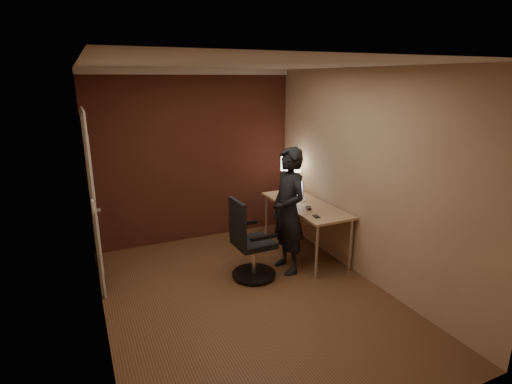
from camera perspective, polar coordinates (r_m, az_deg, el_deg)
room at (r=5.46m, az=-10.36°, el=5.08°), size 4.00×4.00×4.00m
desk at (r=5.54m, az=7.67°, el=-2.86°), size 0.60×1.50×0.73m
desk_lamp at (r=5.90m, az=5.02°, el=3.90°), size 0.22×0.22×0.54m
laptop at (r=5.67m, az=5.26°, el=-0.29°), size 0.39×0.35×0.23m
mouse at (r=5.24m, az=7.52°, el=-2.30°), size 0.10×0.12×0.03m
phone at (r=4.98m, az=8.61°, el=-3.47°), size 0.08×0.12×0.01m
office_chair at (r=4.85m, az=-0.98°, el=-7.56°), size 0.54×0.56×1.00m
person at (r=4.95m, az=4.66°, el=-2.73°), size 0.40×0.59×1.59m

